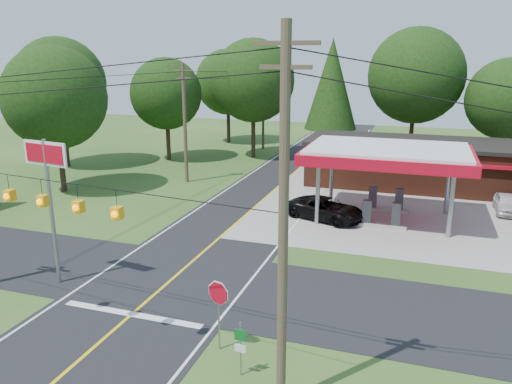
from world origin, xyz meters
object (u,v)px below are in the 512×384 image
(octagonal_stop_sign, at_px, (218,298))
(suv_car, at_px, (326,209))
(gas_canopy, at_px, (387,156))
(sedan_car, at_px, (507,204))
(big_stop_sign, at_px, (48,178))

(octagonal_stop_sign, bearing_deg, suv_car, 86.97)
(gas_canopy, relative_size, sedan_car, 2.78)
(suv_car, xyz_separation_m, big_stop_sign, (-10.37, -13.57, 4.48))
(gas_canopy, xyz_separation_m, suv_car, (-3.63, -1.44, -3.54))
(gas_canopy, distance_m, octagonal_stop_sign, 18.48)
(sedan_car, distance_m, big_stop_sign, 29.43)
(octagonal_stop_sign, bearing_deg, sedan_car, 60.16)
(gas_canopy, bearing_deg, suv_car, -158.40)
(big_stop_sign, height_order, octagonal_stop_sign, big_stop_sign)
(sedan_car, xyz_separation_m, big_stop_sign, (-22.00, -19.01, 4.56))
(suv_car, bearing_deg, octagonal_stop_sign, -163.65)
(suv_car, bearing_deg, gas_canopy, -49.01)
(gas_canopy, height_order, big_stop_sign, big_stop_sign)
(gas_canopy, distance_m, sedan_car, 9.65)
(sedan_car, height_order, octagonal_stop_sign, octagonal_stop_sign)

